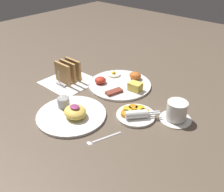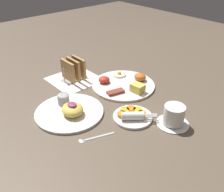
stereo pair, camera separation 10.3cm
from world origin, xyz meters
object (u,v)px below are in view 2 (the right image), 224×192
plate_breakfast (124,84)px  coffee_cup (174,116)px  plate_foreground (70,110)px  plate_condiments (132,116)px  toast_rack (74,70)px

plate_breakfast → coffee_cup: coffee_cup is taller
plate_foreground → plate_breakfast: bearing=92.9°
plate_foreground → plate_condiments: bearing=40.0°
toast_rack → plate_condiments: bearing=-2.4°
plate_foreground → toast_rack: (-0.22, 0.17, 0.04)m
coffee_cup → plate_condiments: bearing=-144.8°
toast_rack → coffee_cup: 0.54m
toast_rack → coffee_cup: size_ratio=0.97×
toast_rack → coffee_cup: bearing=7.4°
plate_condiments → plate_breakfast: bearing=142.6°
plate_condiments → plate_foreground: plate_foreground is taller
plate_condiments → plate_foreground: bearing=-140.0°
plate_breakfast → plate_foreground: size_ratio=1.09×
plate_breakfast → plate_condiments: size_ratio=1.88×
plate_breakfast → toast_rack: bearing=-146.6°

